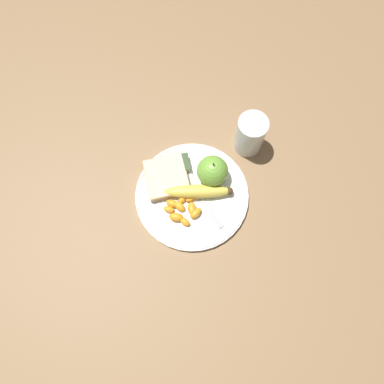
# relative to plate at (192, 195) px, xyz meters

# --- Properties ---
(ground_plane) EXTENTS (3.00, 3.00, 0.00)m
(ground_plane) POSITION_rel_plate_xyz_m (0.00, 0.00, -0.01)
(ground_plane) COLOR olive
(plate) EXTENTS (0.27, 0.27, 0.01)m
(plate) POSITION_rel_plate_xyz_m (0.00, 0.00, 0.00)
(plate) COLOR white
(plate) RESTS_ON ground_plane
(juice_glass) EXTENTS (0.07, 0.07, 0.11)m
(juice_glass) POSITION_rel_plate_xyz_m (0.11, -0.16, 0.04)
(juice_glass) COLOR silver
(juice_glass) RESTS_ON ground_plane
(apple) EXTENTS (0.07, 0.07, 0.08)m
(apple) POSITION_rel_plate_xyz_m (0.04, -0.05, 0.04)
(apple) COLOR #72B23D
(apple) RESTS_ON plate
(banana) EXTENTS (0.06, 0.17, 0.03)m
(banana) POSITION_rel_plate_xyz_m (-0.00, -0.01, 0.02)
(banana) COLOR #E0CC4C
(banana) RESTS_ON plate
(bread_slice) EXTENTS (0.11, 0.10, 0.02)m
(bread_slice) POSITION_rel_plate_xyz_m (0.05, 0.05, 0.02)
(bread_slice) COLOR tan
(bread_slice) RESTS_ON plate
(fork) EXTENTS (0.16, 0.08, 0.00)m
(fork) POSITION_rel_plate_xyz_m (-0.00, -0.01, 0.01)
(fork) COLOR #B2B2B7
(fork) RESTS_ON plate
(jam_packet) EXTENTS (0.04, 0.04, 0.02)m
(jam_packet) POSITION_rel_plate_xyz_m (0.08, 0.01, 0.01)
(jam_packet) COLOR silver
(jam_packet) RESTS_ON plate
(orange_segment_0) EXTENTS (0.02, 0.03, 0.01)m
(orange_segment_0) POSITION_rel_plate_xyz_m (-0.01, 0.01, 0.01)
(orange_segment_0) COLOR orange
(orange_segment_0) RESTS_ON plate
(orange_segment_1) EXTENTS (0.03, 0.02, 0.01)m
(orange_segment_1) POSITION_rel_plate_xyz_m (0.00, 0.01, 0.01)
(orange_segment_1) COLOR orange
(orange_segment_1) RESTS_ON plate
(orange_segment_2) EXTENTS (0.03, 0.03, 0.02)m
(orange_segment_2) POSITION_rel_plate_xyz_m (-0.02, 0.05, 0.01)
(orange_segment_2) COLOR orange
(orange_segment_2) RESTS_ON plate
(orange_segment_3) EXTENTS (0.03, 0.03, 0.02)m
(orange_segment_3) POSITION_rel_plate_xyz_m (-0.01, 0.02, 0.01)
(orange_segment_3) COLOR orange
(orange_segment_3) RESTS_ON plate
(orange_segment_4) EXTENTS (0.03, 0.04, 0.02)m
(orange_segment_4) POSITION_rel_plate_xyz_m (-0.05, -0.00, 0.01)
(orange_segment_4) COLOR orange
(orange_segment_4) RESTS_ON plate
(orange_segment_5) EXTENTS (0.03, 0.02, 0.02)m
(orange_segment_5) POSITION_rel_plate_xyz_m (-0.04, 0.01, 0.01)
(orange_segment_5) COLOR orange
(orange_segment_5) RESTS_ON plate
(orange_segment_6) EXTENTS (0.03, 0.03, 0.02)m
(orange_segment_6) POSITION_rel_plate_xyz_m (-0.03, 0.03, 0.01)
(orange_segment_6) COLOR orange
(orange_segment_6) RESTS_ON plate
(orange_segment_7) EXTENTS (0.03, 0.03, 0.01)m
(orange_segment_7) POSITION_rel_plate_xyz_m (-0.06, 0.03, 0.01)
(orange_segment_7) COLOR orange
(orange_segment_7) RESTS_ON plate
(orange_segment_8) EXTENTS (0.03, 0.03, 0.01)m
(orange_segment_8) POSITION_rel_plate_xyz_m (-0.03, 0.06, 0.01)
(orange_segment_8) COLOR orange
(orange_segment_8) RESTS_ON plate
(orange_segment_9) EXTENTS (0.03, 0.04, 0.02)m
(orange_segment_9) POSITION_rel_plate_xyz_m (-0.05, 0.05, 0.01)
(orange_segment_9) COLOR orange
(orange_segment_9) RESTS_ON plate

